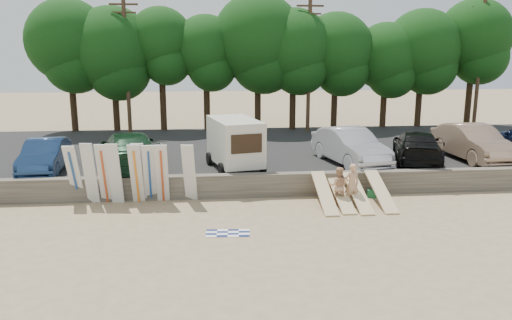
# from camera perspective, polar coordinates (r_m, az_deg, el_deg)

# --- Properties ---
(ground) EXTENTS (120.00, 120.00, 0.00)m
(ground) POSITION_cam_1_polar(r_m,az_deg,el_deg) (19.19, 9.33, -6.42)
(ground) COLOR tan
(ground) RESTS_ON ground
(seawall) EXTENTS (44.00, 0.50, 1.00)m
(seawall) POSITION_cam_1_polar(r_m,az_deg,el_deg) (21.83, 7.39, -2.67)
(seawall) COLOR #6B6356
(seawall) RESTS_ON ground
(parking_lot) EXTENTS (44.00, 14.50, 0.70)m
(parking_lot) POSITION_cam_1_polar(r_m,az_deg,el_deg) (29.03, 4.13, 0.87)
(parking_lot) COLOR #282828
(parking_lot) RESTS_ON ground
(treeline) EXTENTS (33.59, 6.23, 9.34)m
(treeline) POSITION_cam_1_polar(r_m,az_deg,el_deg) (35.35, 1.69, 12.98)
(treeline) COLOR #382616
(treeline) RESTS_ON parking_lot
(utility_poles) EXTENTS (25.80, 0.26, 9.00)m
(utility_poles) POSITION_cam_1_polar(r_m,az_deg,el_deg) (34.22, 6.08, 11.15)
(utility_poles) COLOR #473321
(utility_poles) RESTS_ON parking_lot
(box_trailer) EXTENTS (2.73, 4.00, 2.35)m
(box_trailer) POSITION_cam_1_polar(r_m,az_deg,el_deg) (23.22, -2.43, 2.17)
(box_trailer) COLOR beige
(box_trailer) RESTS_ON parking_lot
(car_0) EXTENTS (1.96, 4.66, 1.50)m
(car_0) POSITION_cam_1_polar(r_m,az_deg,el_deg) (24.64, -22.98, 0.44)
(car_0) COLOR navy
(car_0) RESTS_ON parking_lot
(car_1) EXTENTS (3.84, 6.42, 1.74)m
(car_1) POSITION_cam_1_polar(r_m,az_deg,el_deg) (24.02, -14.27, 1.06)
(car_1) COLOR #11311B
(car_1) RESTS_ON parking_lot
(car_2) EXTENTS (2.93, 5.55, 1.74)m
(car_2) POSITION_cam_1_polar(r_m,az_deg,el_deg) (24.75, 10.69, 1.55)
(car_2) COLOR #ADADB2
(car_2) RESTS_ON parking_lot
(car_3) EXTENTS (3.75, 5.75, 1.55)m
(car_3) POSITION_cam_1_polar(r_m,az_deg,el_deg) (26.00, 17.92, 1.47)
(car_3) COLOR black
(car_3) RESTS_ON parking_lot
(car_4) EXTENTS (2.14, 5.49, 1.78)m
(car_4) POSITION_cam_1_polar(r_m,az_deg,el_deg) (27.52, 23.52, 1.86)
(car_4) COLOR #94755E
(car_4) RESTS_ON parking_lot
(surfboard_upright_0) EXTENTS (0.60, 0.91, 2.49)m
(surfboard_upright_0) POSITION_cam_1_polar(r_m,az_deg,el_deg) (21.44, -20.07, -1.55)
(surfboard_upright_0) COLOR silver
(surfboard_upright_0) RESTS_ON ground
(surfboard_upright_1) EXTENTS (0.58, 0.60, 2.57)m
(surfboard_upright_1) POSITION_cam_1_polar(r_m,az_deg,el_deg) (21.21, -18.45, -1.47)
(surfboard_upright_1) COLOR silver
(surfboard_upright_1) RESTS_ON ground
(surfboard_upright_2) EXTENTS (0.53, 0.72, 2.54)m
(surfboard_upright_2) POSITION_cam_1_polar(r_m,az_deg,el_deg) (21.05, -16.95, -1.52)
(surfboard_upright_2) COLOR silver
(surfboard_upright_2) RESTS_ON ground
(surfboard_upright_3) EXTENTS (0.57, 0.62, 2.56)m
(surfboard_upright_3) POSITION_cam_1_polar(r_m,az_deg,el_deg) (20.86, -15.83, -1.54)
(surfboard_upright_3) COLOR silver
(surfboard_upright_3) RESTS_ON ground
(surfboard_upright_4) EXTENTS (0.54, 0.77, 2.52)m
(surfboard_upright_4) POSITION_cam_1_polar(r_m,az_deg,el_deg) (20.75, -13.52, -1.54)
(surfboard_upright_4) COLOR silver
(surfboard_upright_4) RESTS_ON ground
(surfboard_upright_5) EXTENTS (0.51, 0.64, 2.55)m
(surfboard_upright_5) POSITION_cam_1_polar(r_m,az_deg,el_deg) (20.83, -13.23, -1.43)
(surfboard_upright_5) COLOR silver
(surfboard_upright_5) RESTS_ON ground
(surfboard_upright_6) EXTENTS (0.55, 0.88, 2.49)m
(surfboard_upright_6) POSITION_cam_1_polar(r_m,az_deg,el_deg) (20.74, -12.06, -1.52)
(surfboard_upright_6) COLOR silver
(surfboard_upright_6) RESTS_ON ground
(surfboard_upright_7) EXTENTS (0.52, 0.81, 2.51)m
(surfboard_upright_7) POSITION_cam_1_polar(r_m,az_deg,el_deg) (20.62, -10.69, -1.52)
(surfboard_upright_7) COLOR silver
(surfboard_upright_7) RESTS_ON ground
(surfboard_upright_8) EXTENTS (0.61, 0.90, 2.50)m
(surfboard_upright_8) POSITION_cam_1_polar(r_m,az_deg,el_deg) (20.55, -7.62, -1.48)
(surfboard_upright_8) COLOR silver
(surfboard_upright_8) RESTS_ON ground
(surfboard_low_0) EXTENTS (0.56, 2.84, 1.10)m
(surfboard_low_0) POSITION_cam_1_polar(r_m,az_deg,el_deg) (20.27, 7.82, -3.72)
(surfboard_low_0) COLOR #D0B683
(surfboard_low_0) RESTS_ON ground
(surfboard_low_1) EXTENTS (0.56, 2.90, 0.90)m
(surfboard_low_1) POSITION_cam_1_polar(r_m,az_deg,el_deg) (20.63, 9.64, -3.78)
(surfboard_low_1) COLOR #D0B683
(surfboard_low_1) RESTS_ON ground
(surfboard_low_2) EXTENTS (0.56, 2.86, 1.03)m
(surfboard_low_2) POSITION_cam_1_polar(r_m,az_deg,el_deg) (20.64, 11.54, -3.67)
(surfboard_low_2) COLOR #D0B683
(surfboard_low_2) RESTS_ON ground
(surfboard_low_3) EXTENTS (0.56, 2.85, 1.09)m
(surfboard_low_3) POSITION_cam_1_polar(r_m,az_deg,el_deg) (20.97, 14.07, -3.46)
(surfboard_low_3) COLOR #D0B683
(surfboard_low_3) RESTS_ON ground
(beachgoer_a) EXTENTS (0.68, 0.49, 1.72)m
(beachgoer_a) POSITION_cam_1_polar(r_m,az_deg,el_deg) (20.50, 10.90, -2.75)
(beachgoer_a) COLOR tan
(beachgoer_a) RESTS_ON ground
(beachgoer_b) EXTENTS (0.90, 0.78, 1.57)m
(beachgoer_b) POSITION_cam_1_polar(r_m,az_deg,el_deg) (20.46, 9.39, -2.94)
(beachgoer_b) COLOR tan
(beachgoer_b) RESTS_ON ground
(cooler) EXTENTS (0.46, 0.41, 0.32)m
(cooler) POSITION_cam_1_polar(r_m,az_deg,el_deg) (21.93, 13.11, -3.75)
(cooler) COLOR #238347
(cooler) RESTS_ON ground
(gear_bag) EXTENTS (0.35, 0.31, 0.22)m
(gear_bag) POSITION_cam_1_polar(r_m,az_deg,el_deg) (21.12, 7.86, -4.30)
(gear_bag) COLOR orange
(gear_bag) RESTS_ON ground
(beach_towel) EXTENTS (1.60, 1.60, 0.00)m
(beach_towel) POSITION_cam_1_polar(r_m,az_deg,el_deg) (17.33, -3.24, -8.34)
(beach_towel) COLOR white
(beach_towel) RESTS_ON ground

